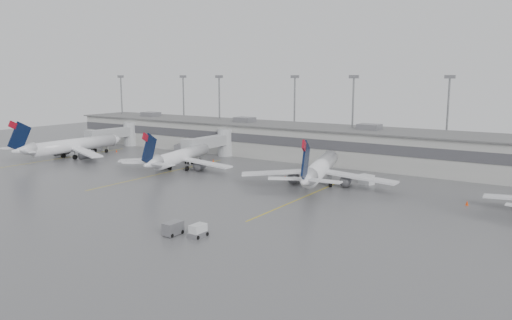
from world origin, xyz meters
The scene contains 19 objects.
ground centered at (0.00, 0.00, 0.00)m, with size 260.00×260.00×0.00m, color #525254.
terminal centered at (-0.01, 57.98, 4.17)m, with size 152.00×17.00×9.45m.
light_masts centered at (0.00, 63.75, 12.03)m, with size 142.40×8.00×20.60m.
jet_bridge_left centered at (-55.50, 45.72, 3.87)m, with size 4.00×17.20×7.00m.
jet_bridge_right centered at (-20.50, 45.72, 3.87)m, with size 4.00×17.20×7.00m.
stand_markings centered at (0.00, 24.00, 0.01)m, with size 105.25×40.00×0.01m.
jet_far_left centered at (-50.30, 25.30, 3.31)m, with size 29.34×32.87×10.64m.
jet_mid_left centered at (-16.98, 28.48, 3.03)m, with size 26.09×29.61×9.76m.
jet_mid_right centered at (15.62, 31.09, 3.28)m, with size 27.97×31.81×10.56m.
baggage_tug centered at (16.15, -4.81, 0.64)m, with size 1.69×2.57×1.64m.
baggage_cart centered at (12.95, -6.01, 0.89)m, with size 1.57×2.69×1.72m.
gse_uld_a centered at (-54.05, 38.95, 0.84)m, with size 2.38×1.59×1.69m, color silver.
gse_uld_b centered at (-20.48, 36.26, 0.75)m, with size 2.13×1.42×1.51m, color silver.
gse_uld_c centered at (22.61, 37.22, 0.92)m, with size 2.59×1.73×1.83m, color silver.
gse_loader centered at (-34.15, 47.85, 1.11)m, with size 2.21×3.54×2.21m, color slate.
cone_a centered at (-48.94, 38.70, 0.33)m, with size 0.41×0.41×0.65m, color #FF4005.
cone_b centered at (-16.91, 40.30, 0.39)m, with size 0.49×0.49×0.77m, color #FF4005.
cone_c centered at (7.24, 32.88, 0.36)m, with size 0.46×0.46×0.72m, color #FF4005.
cone_d centered at (41.85, 30.87, 0.40)m, with size 0.50×0.50×0.80m, color #FF4005.
Camera 1 is at (56.18, -52.05, 20.37)m, focal length 35.00 mm.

